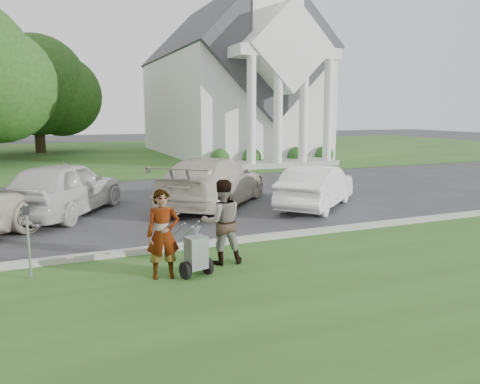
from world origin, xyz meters
TOP-DOWN VIEW (x-y plane):
  - ground at (0.00, 0.00)m, footprint 120.00×120.00m
  - grass_strip at (0.00, -3.00)m, footprint 80.00×7.00m
  - church_lawn at (0.00, 27.00)m, footprint 80.00×30.00m
  - curb at (0.00, 0.55)m, footprint 80.00×0.18m
  - church at (9.00, 23.11)m, footprint 9.19×19.00m
  - tree_back at (-4.01, 29.99)m, footprint 9.61×7.60m
  - striping_cart at (-1.22, -1.23)m, footprint 0.71×1.19m
  - person_left at (-1.80, -1.09)m, footprint 0.66×0.49m
  - person_right at (-0.50, -0.69)m, footprint 0.91×0.74m
  - parking_meter_near at (-4.08, -0.19)m, footprint 0.10×0.09m
  - car_b at (-3.26, 5.41)m, footprint 4.14×5.17m
  - car_c at (1.34, 5.09)m, footprint 5.35×5.69m
  - car_d at (4.34, 3.52)m, footprint 4.08×3.85m

SIDE VIEW (x-z plane):
  - ground at x=0.00m, z-range 0.00..0.00m
  - grass_strip at x=0.00m, z-range 0.00..0.01m
  - church_lawn at x=0.00m, z-range 0.00..0.01m
  - curb at x=0.00m, z-range 0.00..0.15m
  - striping_cart at x=-1.22m, z-range -0.07..0.97m
  - car_d at x=4.34m, z-range 0.00..1.37m
  - car_c at x=1.34m, z-range 0.00..1.61m
  - car_b at x=-3.26m, z-range 0.00..1.65m
  - person_left at x=-1.80m, z-range 0.00..1.66m
  - person_right at x=-0.50m, z-range 0.00..1.72m
  - parking_meter_near at x=-4.08m, z-range 0.18..1.60m
  - tree_back at x=-4.01m, z-range 0.28..9.17m
  - church at x=9.00m, z-range -6.11..17.99m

